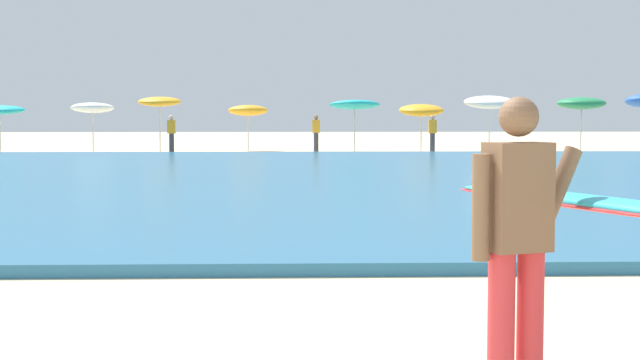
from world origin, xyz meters
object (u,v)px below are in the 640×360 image
Objects in this scene: beachgoer_near_row_left at (432,133)px; beach_umbrella_0 at (0,110)px; surfer_with_board at (555,222)px; beach_umbrella_2 at (160,102)px; beachgoer_near_row_mid at (316,133)px; beach_umbrella_7 at (581,103)px; beach_umbrella_5 at (421,110)px; beachgoer_near_row_right at (171,133)px; beach_umbrella_3 at (248,110)px; beach_umbrella_4 at (355,105)px; beach_umbrella_1 at (93,108)px; beach_umbrella_6 at (490,102)px.

beach_umbrella_0 is at bearing 174.06° from beachgoer_near_row_left.
beach_umbrella_2 is (-6.79, 34.36, 1.10)m from surfer_with_board.
beachgoer_near_row_left and beachgoer_near_row_mid have the same top height.
beach_umbrella_5 is at bearing 173.89° from beach_umbrella_7.
beach_umbrella_7 reaches higher than beachgoer_near_row_right.
beach_umbrella_2 is at bearing -176.86° from beach_umbrella_5.
beach_umbrella_3 is at bearing 145.78° from beachgoer_near_row_mid.
beachgoer_near_row_left is at bearing -5.94° from beach_umbrella_0.
beach_umbrella_0 reaches higher than surfer_with_board.
beach_umbrella_3 is 3.65m from beachgoer_near_row_mid.
beach_umbrella_4 is at bearing 146.62° from beachgoer_near_row_left.
beachgoer_near_row_left is (14.09, -1.86, -1.03)m from beach_umbrella_1.
beachgoer_near_row_left is (3.03, -2.00, -1.17)m from beach_umbrella_4.
beachgoer_near_row_right is at bearing -179.85° from beachgoer_near_row_left.
beach_umbrella_2 is 13.86m from beach_umbrella_6.
beach_umbrella_1 is at bearing -179.86° from beach_umbrella_5.
surfer_with_board is 1.38× the size of beach_umbrella_5.
beach_umbrella_5 reaches higher than beach_umbrella_3.
beach_umbrella_0 is 7.69m from beachgoer_near_row_right.
beachgoer_near_row_mid is at bearing -177.73° from beach_umbrella_6.
beach_umbrella_6 is 13.37m from beachgoer_near_row_right.
beach_umbrella_7 reaches higher than beach_umbrella_5.
beach_umbrella_1 is at bearing 105.48° from surfer_with_board.
beach_umbrella_2 is 11.35m from beachgoer_near_row_left.
surfer_with_board is 33.61m from beachgoer_near_row_right.
surfer_with_board reaches higher than beachgoer_near_row_mid.
beach_umbrella_0 is 1.32× the size of beachgoer_near_row_mid.
beach_umbrella_2 is (6.75, -0.58, 0.34)m from beach_umbrella_0.
beach_umbrella_1 is 20.57m from beach_umbrella_7.
beach_umbrella_4 reaches higher than beach_umbrella_3.
beachgoer_near_row_mid is (-7.35, -0.29, -1.27)m from beach_umbrella_6.
beach_umbrella_4 reaches higher than beach_umbrella_1.
beachgoer_near_row_mid is at bearing -34.22° from beach_umbrella_3.
beachgoer_near_row_right is (-2.95, -3.26, -0.93)m from beach_umbrella_3.
beach_umbrella_7 is (6.67, -0.71, 0.29)m from beach_umbrella_5.
beach_umbrella_0 reaches higher than beachgoer_near_row_mid.
beach_umbrella_3 is at bearing 7.53° from beach_umbrella_0.
surfer_with_board is 35.22m from beach_umbrella_5.
beach_umbrella_6 reaches higher than beach_umbrella_7.
surfer_with_board is 37.48m from beach_umbrella_0.
beach_umbrella_0 is 10.43m from beach_umbrella_3.
surfer_with_board is at bearing -79.45° from beachgoer_near_row_right.
beach_umbrella_4 reaches higher than beachgoer_near_row_left.
beach_umbrella_6 is 3.83m from beach_umbrella_7.
beachgoer_near_row_mid is (2.92, -1.98, -0.93)m from beach_umbrella_3.
beach_umbrella_7 reaches higher than beachgoer_near_row_left.
beach_umbrella_3 is at bearing 28.55° from beach_umbrella_2.
beach_umbrella_5 is 1.34× the size of beachgoer_near_row_mid.
beach_umbrella_2 is 1.02× the size of beach_umbrella_7.
beach_umbrella_7 is at bearing -1.90° from beach_umbrella_1.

